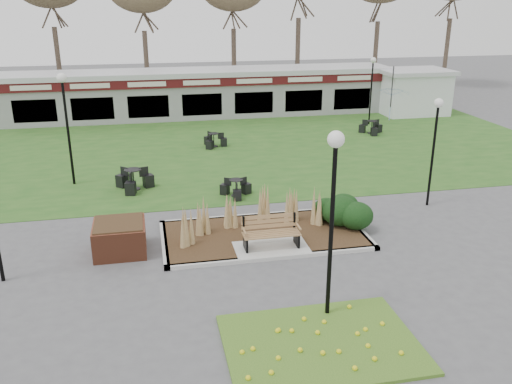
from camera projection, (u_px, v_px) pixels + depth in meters
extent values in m
plane|color=#515154|center=(272.00, 253.00, 16.05)|extent=(100.00, 100.00, 0.00)
cube|color=#24561B|center=(217.00, 148.00, 27.10)|extent=(34.00, 16.00, 0.02)
cube|color=#36601B|center=(321.00, 344.00, 11.80)|extent=(4.20, 3.00, 0.08)
cube|color=#322214|center=(264.00, 235.00, 17.13)|extent=(6.22, 3.22, 0.12)
cube|color=#B7B7B2|center=(276.00, 257.00, 15.65)|extent=(6.40, 0.18, 0.12)
cube|color=#B7B7B2|center=(254.00, 216.00, 18.62)|extent=(6.40, 0.18, 0.12)
cube|color=#B7B7B2|center=(164.00, 243.00, 16.54)|extent=(0.18, 3.40, 0.12)
cube|color=#B7B7B2|center=(356.00, 227.00, 17.73)|extent=(0.18, 3.40, 0.12)
cube|color=#B7B7B2|center=(271.00, 249.00, 16.17)|extent=(2.20, 1.20, 0.13)
cone|color=tan|center=(202.00, 216.00, 16.92)|extent=(0.36, 0.36, 1.15)
cone|color=tan|center=(231.00, 209.00, 17.48)|extent=(0.36, 0.36, 1.15)
cone|color=tan|center=(263.00, 205.00, 17.88)|extent=(0.36, 0.36, 1.15)
cone|color=tan|center=(291.00, 205.00, 17.86)|extent=(0.36, 0.36, 1.15)
cone|color=tan|center=(318.00, 207.00, 17.65)|extent=(0.36, 0.36, 1.15)
cone|color=tan|center=(188.00, 228.00, 16.09)|extent=(0.36, 0.36, 1.15)
ellipsoid|color=black|center=(340.00, 211.00, 17.63)|extent=(1.21, 1.10, 0.99)
ellipsoid|color=black|center=(356.00, 216.00, 17.36)|extent=(1.10, 1.00, 0.90)
ellipsoid|color=black|center=(343.00, 206.00, 18.17)|extent=(1.06, 0.96, 0.86)
ellipsoid|color=black|center=(326.00, 209.00, 18.07)|extent=(0.92, 0.84, 0.76)
cube|color=olive|center=(271.00, 234.00, 16.00)|extent=(1.70, 0.57, 0.04)
cube|color=olive|center=(269.00, 221.00, 16.19)|extent=(1.70, 0.13, 0.44)
cube|color=black|center=(246.00, 243.00, 15.92)|extent=(0.06, 0.55, 0.42)
cube|color=black|center=(297.00, 238.00, 16.22)|extent=(0.06, 0.55, 0.42)
cube|color=black|center=(244.00, 224.00, 16.04)|extent=(0.06, 0.06, 0.50)
cube|color=black|center=(294.00, 220.00, 16.34)|extent=(0.06, 0.06, 0.50)
cube|color=olive|center=(244.00, 231.00, 15.76)|extent=(0.05, 0.50, 0.04)
cube|color=olive|center=(298.00, 226.00, 16.07)|extent=(0.05, 0.50, 0.04)
cube|color=brown|center=(120.00, 238.00, 15.98)|extent=(1.50, 1.50, 0.90)
cube|color=#322214|center=(118.00, 223.00, 15.82)|extent=(1.40, 1.40, 0.06)
cube|color=gray|center=(199.00, 96.00, 34.02)|extent=(24.00, 3.00, 2.60)
cube|color=#4C1012|center=(202.00, 82.00, 32.24)|extent=(24.00, 0.18, 0.55)
cube|color=silver|center=(199.00, 72.00, 33.53)|extent=(24.60, 3.40, 0.30)
cube|color=silver|center=(202.00, 83.00, 32.14)|extent=(22.00, 0.02, 0.28)
cube|color=black|center=(202.00, 105.00, 32.79)|extent=(22.00, 0.10, 1.30)
cube|color=white|center=(412.00, 93.00, 34.75)|extent=(4.00, 3.00, 2.60)
cube|color=silver|center=(415.00, 71.00, 34.27)|extent=(4.40, 3.40, 0.25)
cylinder|color=#47382B|center=(63.00, 63.00, 39.24)|extent=(0.36, 0.36, 5.17)
cylinder|color=#47382B|center=(147.00, 62.00, 40.38)|extent=(0.36, 0.36, 5.17)
cylinder|color=#47382B|center=(227.00, 60.00, 41.52)|extent=(0.36, 0.36, 5.17)
cylinder|color=#47382B|center=(302.00, 58.00, 42.66)|extent=(0.36, 0.36, 5.17)
cylinder|color=#47382B|center=(373.00, 56.00, 43.81)|extent=(0.36, 0.36, 5.17)
cylinder|color=#47382B|center=(441.00, 55.00, 44.95)|extent=(0.36, 0.36, 5.17)
cylinder|color=black|center=(331.00, 236.00, 12.22)|extent=(0.10, 0.10, 4.16)
sphere|color=white|center=(336.00, 139.00, 11.45)|extent=(0.37, 0.37, 0.37)
cylinder|color=black|center=(68.00, 135.00, 21.24)|extent=(0.10, 0.10, 4.10)
sphere|color=white|center=(62.00, 78.00, 20.49)|extent=(0.37, 0.37, 0.37)
cylinder|color=black|center=(432.00, 158.00, 19.15)|extent=(0.09, 0.09, 3.60)
sphere|color=white|center=(439.00, 103.00, 18.49)|extent=(0.32, 0.32, 0.32)
cylinder|color=black|center=(371.00, 94.00, 31.57)|extent=(0.09, 0.09, 3.60)
sphere|color=white|center=(373.00, 60.00, 30.91)|extent=(0.32, 0.32, 0.32)
cylinder|color=black|center=(134.00, 189.00, 21.30)|extent=(0.48, 0.48, 0.03)
cylinder|color=black|center=(133.00, 179.00, 21.17)|extent=(0.05, 0.05, 0.79)
cylinder|color=black|center=(133.00, 170.00, 21.03)|extent=(0.66, 0.66, 0.03)
cube|color=black|center=(148.00, 181.00, 21.51)|extent=(0.47, 0.47, 0.50)
cube|color=black|center=(122.00, 181.00, 21.50)|extent=(0.52, 0.52, 0.50)
cube|color=black|center=(131.00, 188.00, 20.66)|extent=(0.44, 0.44, 0.50)
cylinder|color=black|center=(236.00, 195.00, 20.60)|extent=(0.38, 0.38, 0.03)
cylinder|color=black|center=(236.00, 188.00, 20.49)|extent=(0.04, 0.04, 0.63)
cylinder|color=black|center=(236.00, 180.00, 20.38)|extent=(0.52, 0.52, 0.02)
cube|color=black|center=(246.00, 188.00, 20.80)|extent=(0.39, 0.39, 0.40)
cube|color=black|center=(225.00, 189.00, 20.71)|extent=(0.41, 0.41, 0.40)
cube|color=black|center=(237.00, 195.00, 20.09)|extent=(0.32, 0.32, 0.40)
cylinder|color=black|center=(371.00, 133.00, 29.98)|extent=(0.42, 0.42, 0.03)
cylinder|color=black|center=(372.00, 127.00, 29.87)|extent=(0.05, 0.05, 0.68)
cylinder|color=black|center=(372.00, 121.00, 29.75)|extent=(0.57, 0.57, 0.02)
cube|color=black|center=(378.00, 128.00, 30.19)|extent=(0.42, 0.42, 0.44)
cube|color=black|center=(362.00, 129.00, 30.13)|extent=(0.45, 0.45, 0.44)
cube|color=black|center=(374.00, 132.00, 29.42)|extent=(0.36, 0.36, 0.44)
cylinder|color=black|center=(214.00, 146.00, 27.36)|extent=(0.40, 0.40, 0.03)
cylinder|color=black|center=(214.00, 140.00, 27.25)|extent=(0.05, 0.05, 0.66)
cylinder|color=black|center=(214.00, 134.00, 27.13)|extent=(0.55, 0.55, 0.02)
cube|color=black|center=(224.00, 142.00, 27.37)|extent=(0.32, 0.32, 0.42)
cube|color=black|center=(208.00, 141.00, 27.66)|extent=(0.42, 0.42, 0.42)
cube|color=black|center=(210.00, 145.00, 26.85)|extent=(0.43, 0.43, 0.42)
cylinder|color=black|center=(390.00, 113.00, 29.89)|extent=(0.06, 0.06, 2.20)
imported|color=#306AAA|center=(391.00, 104.00, 29.71)|extent=(2.61, 2.63, 1.85)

